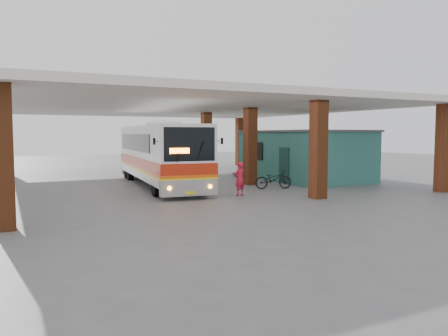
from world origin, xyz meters
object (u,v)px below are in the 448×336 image
object	(u,v)px
coach_bus	(159,154)
red_chair	(238,171)
pedestrian	(240,179)
motorcycle	(273,179)

from	to	relation	value
coach_bus	red_chair	distance (m)	7.10
coach_bus	pedestrian	bearing A→B (deg)	-63.62
coach_bus	motorcycle	distance (m)	6.48
coach_bus	red_chair	size ratio (longest dim) A/B	15.55
motorcycle	coach_bus	bearing A→B (deg)	65.01
coach_bus	motorcycle	xyz separation A→B (m)	(4.85, -4.12, -1.25)
motorcycle	pedestrian	world-z (taller)	pedestrian
motorcycle	pedestrian	bearing A→B (deg)	131.96
coach_bus	motorcycle	bearing A→B (deg)	-34.46
pedestrian	coach_bus	bearing A→B (deg)	-87.21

